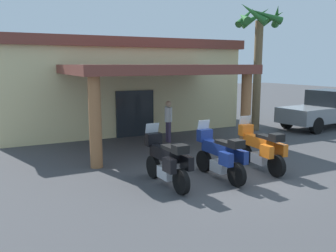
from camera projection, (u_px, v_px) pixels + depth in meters
ground_plane at (229, 176)px, 10.64m from camera, size 80.00×80.00×0.00m
motel_building at (114, 83)px, 18.79m from camera, size 12.25×11.53×4.46m
motorcycle_black at (167, 161)px, 9.67m from camera, size 0.70×2.21×1.61m
motorcycle_blue at (220, 155)px, 10.26m from camera, size 0.70×2.21×1.61m
motorcycle_orange at (261, 148)px, 11.12m from camera, size 0.73×2.21×1.61m
pedestrian at (168, 118)px, 15.12m from camera, size 0.32×0.53×1.76m
pickup_truck_gray at (325, 110)px, 18.58m from camera, size 5.31×2.22×1.95m
palm_tree_near_portico at (258, 39)px, 17.35m from camera, size 2.44×2.40×6.22m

